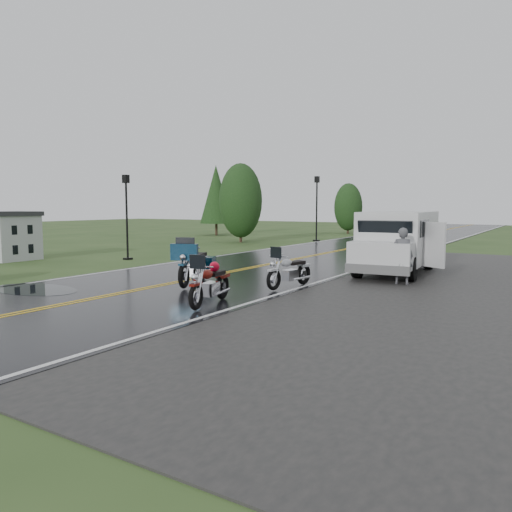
{
  "coord_description": "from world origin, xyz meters",
  "views": [
    {
      "loc": [
        10.42,
        -10.22,
        2.45
      ],
      "look_at": [
        2.8,
        2.0,
        1.0
      ],
      "focal_mm": 35.0,
      "sensor_mm": 36.0,
      "label": 1
    }
  ],
  "objects_px": {
    "motorcycle_red": "(196,286)",
    "person_at_van": "(402,257)",
    "motorcycle_silver": "(274,271)",
    "lamp_post_far_left": "(317,209)",
    "lamp_post_near_left": "(127,217)",
    "van_white": "(358,245)",
    "motorcycle_teal": "(184,265)",
    "house_left": "(7,187)"
  },
  "relations": [
    {
      "from": "motorcycle_red",
      "to": "person_at_van",
      "type": "xyz_separation_m",
      "value": [
        2.88,
        6.51,
        0.25
      ]
    },
    {
      "from": "motorcycle_silver",
      "to": "person_at_van",
      "type": "bearing_deg",
      "value": 57.4
    },
    {
      "from": "motorcycle_red",
      "to": "lamp_post_far_left",
      "type": "bearing_deg",
      "value": 95.68
    },
    {
      "from": "lamp_post_near_left",
      "to": "van_white",
      "type": "bearing_deg",
      "value": -0.71
    },
    {
      "from": "motorcycle_red",
      "to": "motorcycle_teal",
      "type": "bearing_deg",
      "value": 122.36
    },
    {
      "from": "house_left",
      "to": "motorcycle_silver",
      "type": "height_order",
      "value": "house_left"
    },
    {
      "from": "house_left",
      "to": "person_at_van",
      "type": "distance_m",
      "value": 17.46
    },
    {
      "from": "motorcycle_red",
      "to": "person_at_van",
      "type": "bearing_deg",
      "value": 53.32
    },
    {
      "from": "house_left",
      "to": "motorcycle_red",
      "type": "height_order",
      "value": "house_left"
    },
    {
      "from": "motorcycle_red",
      "to": "motorcycle_silver",
      "type": "relative_size",
      "value": 1.03
    },
    {
      "from": "motorcycle_silver",
      "to": "person_at_van",
      "type": "height_order",
      "value": "person_at_van"
    },
    {
      "from": "house_left",
      "to": "person_at_van",
      "type": "height_order",
      "value": "house_left"
    },
    {
      "from": "motorcycle_silver",
      "to": "motorcycle_teal",
      "type": "bearing_deg",
      "value": -146.6
    },
    {
      "from": "lamp_post_near_left",
      "to": "house_left",
      "type": "bearing_deg",
      "value": -146.98
    },
    {
      "from": "van_white",
      "to": "lamp_post_near_left",
      "type": "height_order",
      "value": "lamp_post_near_left"
    },
    {
      "from": "motorcycle_silver",
      "to": "lamp_post_far_left",
      "type": "relative_size",
      "value": 0.46
    },
    {
      "from": "motorcycle_red",
      "to": "lamp_post_far_left",
      "type": "height_order",
      "value": "lamp_post_far_left"
    },
    {
      "from": "house_left",
      "to": "motorcycle_teal",
      "type": "height_order",
      "value": "house_left"
    },
    {
      "from": "motorcycle_teal",
      "to": "van_white",
      "type": "bearing_deg",
      "value": 35.14
    },
    {
      "from": "house_left",
      "to": "motorcycle_teal",
      "type": "relative_size",
      "value": 3.41
    },
    {
      "from": "motorcycle_silver",
      "to": "motorcycle_red",
      "type": "bearing_deg",
      "value": -85.09
    },
    {
      "from": "motorcycle_silver",
      "to": "lamp_post_near_left",
      "type": "distance_m",
      "value": 10.82
    },
    {
      "from": "motorcycle_teal",
      "to": "motorcycle_red",
      "type": "bearing_deg",
      "value": -65.26
    },
    {
      "from": "person_at_van",
      "to": "lamp_post_near_left",
      "type": "bearing_deg",
      "value": -9.73
    },
    {
      "from": "house_left",
      "to": "lamp_post_near_left",
      "type": "height_order",
      "value": "house_left"
    },
    {
      "from": "van_white",
      "to": "motorcycle_teal",
      "type": "bearing_deg",
      "value": -128.74
    },
    {
      "from": "house_left",
      "to": "lamp_post_far_left",
      "type": "height_order",
      "value": "house_left"
    },
    {
      "from": "van_white",
      "to": "house_left",
      "type": "bearing_deg",
      "value": -174.19
    },
    {
      "from": "motorcycle_red",
      "to": "motorcycle_silver",
      "type": "height_order",
      "value": "motorcycle_red"
    },
    {
      "from": "person_at_van",
      "to": "lamp_post_near_left",
      "type": "distance_m",
      "value": 12.77
    },
    {
      "from": "motorcycle_red",
      "to": "person_at_van",
      "type": "height_order",
      "value": "person_at_van"
    },
    {
      "from": "van_white",
      "to": "person_at_van",
      "type": "distance_m",
      "value": 1.8
    },
    {
      "from": "motorcycle_silver",
      "to": "person_at_van",
      "type": "relative_size",
      "value": 1.17
    },
    {
      "from": "motorcycle_red",
      "to": "van_white",
      "type": "relative_size",
      "value": 0.36
    },
    {
      "from": "house_left",
      "to": "motorcycle_red",
      "type": "distance_m",
      "value": 15.17
    },
    {
      "from": "motorcycle_silver",
      "to": "van_white",
      "type": "height_order",
      "value": "van_white"
    },
    {
      "from": "motorcycle_red",
      "to": "lamp_post_near_left",
      "type": "height_order",
      "value": "lamp_post_near_left"
    },
    {
      "from": "person_at_van",
      "to": "lamp_post_near_left",
      "type": "xyz_separation_m",
      "value": [
        -12.7,
        0.76,
        1.06
      ]
    },
    {
      "from": "motorcycle_teal",
      "to": "van_white",
      "type": "distance_m",
      "value": 6.03
    },
    {
      "from": "house_left",
      "to": "lamp_post_near_left",
      "type": "xyz_separation_m",
      "value": [
        4.46,
        2.9,
        -1.36
      ]
    },
    {
      "from": "lamp_post_far_left",
      "to": "motorcycle_teal",
      "type": "bearing_deg",
      "value": -75.24
    },
    {
      "from": "van_white",
      "to": "lamp_post_far_left",
      "type": "relative_size",
      "value": 1.29
    }
  ]
}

